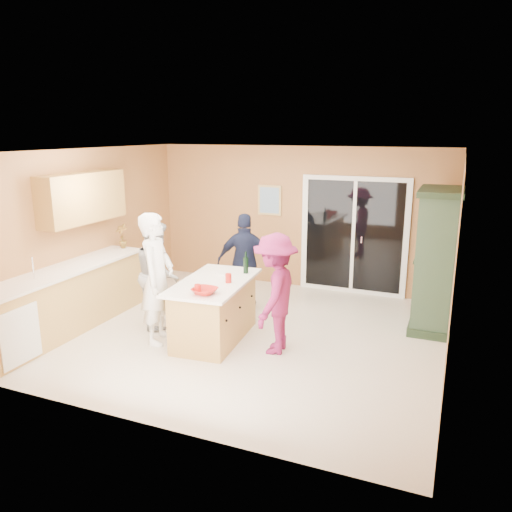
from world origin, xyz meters
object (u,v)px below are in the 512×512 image
at_px(green_hutch, 435,262).
at_px(woman_grey, 158,274).
at_px(woman_magenta, 275,294).
at_px(kitchen_island, 214,312).
at_px(woman_navy, 246,262).
at_px(woman_white, 157,279).

distance_m(green_hutch, woman_grey, 4.09).
xyz_separation_m(green_hutch, woman_magenta, (-1.87, -1.67, -0.21)).
xyz_separation_m(kitchen_island, green_hutch, (2.79, 1.63, 0.61)).
distance_m(kitchen_island, woman_magenta, 1.00).
xyz_separation_m(woman_grey, woman_navy, (0.93, 1.14, -0.00)).
bearing_deg(woman_grey, green_hutch, -103.96).
height_order(green_hutch, woman_magenta, green_hutch).
relative_size(green_hutch, woman_white, 1.14).
bearing_deg(woman_navy, woman_grey, 33.87).
bearing_deg(woman_white, woman_magenta, -91.53).
xyz_separation_m(woman_navy, woman_magenta, (1.02, -1.37, 0.01)).
bearing_deg(woman_magenta, green_hutch, 128.22).
xyz_separation_m(green_hutch, woman_white, (-3.47, -1.98, -0.10)).
bearing_deg(kitchen_island, green_hutch, 25.91).
bearing_deg(woman_white, kitchen_island, -74.89).
relative_size(woman_grey, woman_magenta, 0.99).
bearing_deg(woman_magenta, woman_navy, -147.10).
bearing_deg(woman_white, green_hutch, -72.68).
xyz_separation_m(kitchen_island, woman_white, (-0.68, -0.35, 0.51)).
xyz_separation_m(kitchen_island, woman_magenta, (0.92, -0.05, 0.40)).
height_order(green_hutch, woman_grey, green_hutch).
relative_size(kitchen_island, woman_grey, 1.06).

